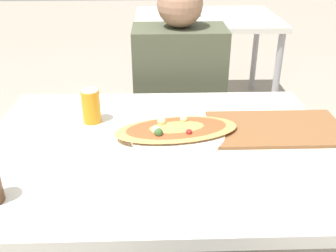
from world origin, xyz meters
name	(u,v)px	position (x,y,z in m)	size (l,w,h in m)	color
dining_table	(159,164)	(0.00, 0.00, 0.68)	(1.16, 0.87, 0.76)	silver
chair_far_seated	(177,111)	(0.11, 0.77, 0.51)	(0.40, 0.40, 0.91)	black
person_seated	(179,86)	(0.11, 0.65, 0.70)	(0.43, 0.27, 1.19)	#2D2D38
pizza_main	(176,131)	(0.06, 0.06, 0.77)	(0.45, 0.33, 0.06)	white
soda_can	(91,106)	(-0.24, 0.18, 0.82)	(0.07, 0.07, 0.12)	orange
serving_tray	(276,128)	(0.42, 0.09, 0.76)	(0.47, 0.27, 0.01)	brown
background_table	(201,24)	(0.35, 1.96, 0.70)	(1.10, 0.80, 0.88)	silver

